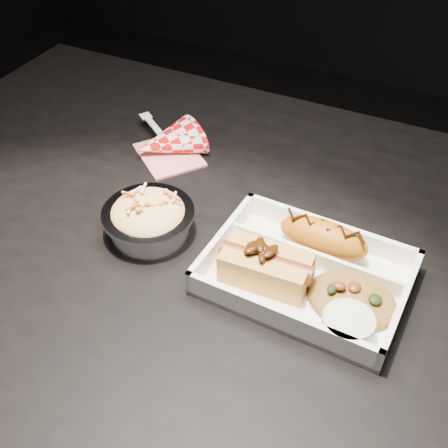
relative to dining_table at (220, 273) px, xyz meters
The scene contains 8 objects.
dining_table is the anchor object (origin of this frame).
food_tray 0.18m from the dining_table, 16.05° to the right, with size 0.26×0.19×0.04m.
fried_pastry 0.19m from the dining_table, ahead, with size 0.12×0.05×0.05m, color #B86712.
hotdog 0.17m from the dining_table, 34.14° to the right, with size 0.12×0.06×0.06m.
fried_rice_mound 0.24m from the dining_table, 15.04° to the right, with size 0.11×0.09×0.03m, color olive.
cupcake_liner 0.27m from the dining_table, 26.21° to the right, with size 0.06×0.06×0.03m, color beige.
foil_coleslaw_cup 0.16m from the dining_table, 149.33° to the right, with size 0.13×0.13×0.07m.
napkin_fork 0.24m from the dining_table, 140.52° to the left, with size 0.17×0.15×0.10m.
Camera 1 is at (0.26, -0.53, 1.29)m, focal length 45.00 mm.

